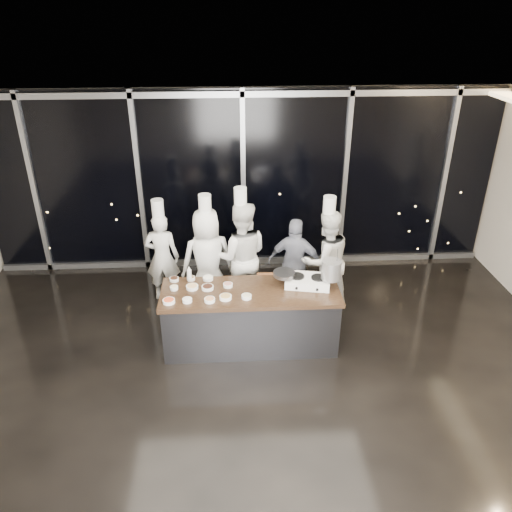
{
  "coord_description": "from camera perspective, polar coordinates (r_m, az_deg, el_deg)",
  "views": [
    {
      "loc": [
        -0.26,
        -4.96,
        4.46
      ],
      "look_at": [
        0.1,
        1.2,
        1.28
      ],
      "focal_mm": 35.0,
      "sensor_mm": 36.0,
      "label": 1
    }
  ],
  "objects": [
    {
      "name": "squeeze_bottle",
      "position": [
        7.1,
        -7.64,
        -2.05
      ],
      "size": [
        0.06,
        0.06,
        0.24
      ],
      "color": "silver",
      "rests_on": "demo_counter"
    },
    {
      "name": "stove",
      "position": [
        7.0,
        5.91,
        -2.85
      ],
      "size": [
        0.67,
        0.49,
        0.14
      ],
      "rotation": [
        0.0,
        0.0,
        -0.19
      ],
      "color": "white",
      "rests_on": "demo_counter"
    },
    {
      "name": "room_shell",
      "position": [
        5.45,
        1.58,
        3.3
      ],
      "size": [
        9.02,
        7.02,
        3.21
      ],
      "color": "beige",
      "rests_on": "ground"
    },
    {
      "name": "frying_pan",
      "position": [
        6.94,
        3.16,
        -2.02
      ],
      "size": [
        0.56,
        0.36,
        0.05
      ],
      "rotation": [
        0.0,
        0.0,
        -0.19
      ],
      "color": "slate",
      "rests_on": "stove"
    },
    {
      "name": "chef_left",
      "position": [
        7.8,
        -5.55,
        -0.38
      ],
      "size": [
        0.93,
        0.72,
        1.92
      ],
      "rotation": [
        0.0,
        0.0,
        3.39
      ],
      "color": "white",
      "rests_on": "ground"
    },
    {
      "name": "prep_bowls",
      "position": [
        6.86,
        -6.2,
        -3.91
      ],
      "size": [
        1.18,
        0.73,
        0.05
      ],
      "color": "white",
      "rests_on": "demo_counter"
    },
    {
      "name": "chef_far_left",
      "position": [
        8.17,
        -10.66,
        0.02
      ],
      "size": [
        0.58,
        0.4,
        1.74
      ],
      "rotation": [
        0.0,
        0.0,
        3.06
      ],
      "color": "white",
      "rests_on": "ground"
    },
    {
      "name": "guest",
      "position": [
        7.9,
        4.51,
        -0.83
      ],
      "size": [
        0.95,
        0.62,
        1.5
      ],
      "rotation": [
        0.0,
        0.0,
        2.83
      ],
      "color": "#131A34",
      "rests_on": "ground"
    },
    {
      "name": "demo_counter",
      "position": [
        7.1,
        -0.64,
        -7.06
      ],
      "size": [
        2.46,
        0.86,
        0.9
      ],
      "color": "#39393E",
      "rests_on": "ground"
    },
    {
      "name": "window_wall",
      "position": [
        8.87,
        -1.48,
        8.44
      ],
      "size": [
        8.9,
        0.11,
        3.2
      ],
      "color": "black",
      "rests_on": "ground"
    },
    {
      "name": "ground",
      "position": [
        6.68,
        -0.23,
        -14.63
      ],
      "size": [
        9.0,
        9.0,
        0.0
      ],
      "primitive_type": "plane",
      "color": "black",
      "rests_on": "ground"
    },
    {
      "name": "chef_right",
      "position": [
        7.85,
        7.95,
        -0.46
      ],
      "size": [
        0.96,
        0.84,
        1.89
      ],
      "rotation": [
        0.0,
        0.0,
        3.45
      ],
      "color": "white",
      "rests_on": "ground"
    },
    {
      "name": "chef_center",
      "position": [
        7.77,
        -1.7,
        0.03
      ],
      "size": [
        0.88,
        0.69,
        2.02
      ],
      "rotation": [
        0.0,
        0.0,
        3.13
      ],
      "color": "white",
      "rests_on": "ground"
    },
    {
      "name": "stock_pot",
      "position": [
        6.89,
        8.59,
        -1.55
      ],
      "size": [
        0.32,
        0.32,
        0.27
      ],
      "primitive_type": "cylinder",
      "rotation": [
        0.0,
        0.0,
        -0.19
      ],
      "color": "#A8A8AA",
      "rests_on": "stove"
    }
  ]
}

